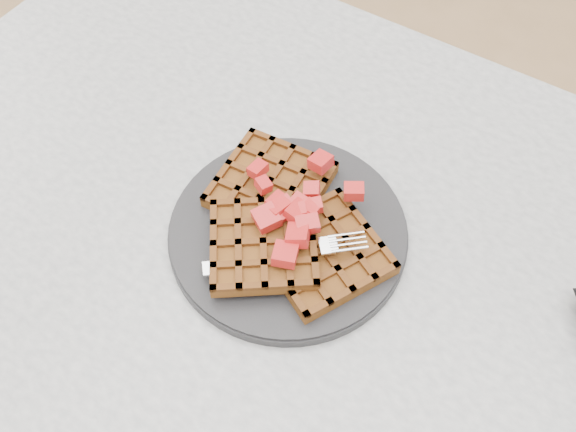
# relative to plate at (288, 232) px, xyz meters

# --- Properties ---
(table) EXTENTS (1.20, 0.80, 0.75)m
(table) POSITION_rel_plate_xyz_m (0.06, -0.02, -0.12)
(table) COLOR #BCBCBA
(table) RESTS_ON ground
(plate) EXTENTS (0.26, 0.26, 0.02)m
(plate) POSITION_rel_plate_xyz_m (0.00, 0.00, 0.00)
(plate) COLOR black
(plate) RESTS_ON table
(waffles) EXTENTS (0.23, 0.21, 0.03)m
(waffles) POSITION_rel_plate_xyz_m (0.00, -0.00, 0.02)
(waffles) COLOR brown
(waffles) RESTS_ON plate
(strawberry_pile) EXTENTS (0.15, 0.15, 0.02)m
(strawberry_pile) POSITION_rel_plate_xyz_m (0.00, 0.00, 0.05)
(strawberry_pile) COLOR #A81316
(strawberry_pile) RESTS_ON waffles
(fork) EXTENTS (0.15, 0.14, 0.02)m
(fork) POSITION_rel_plate_xyz_m (0.03, -0.03, 0.02)
(fork) COLOR silver
(fork) RESTS_ON plate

